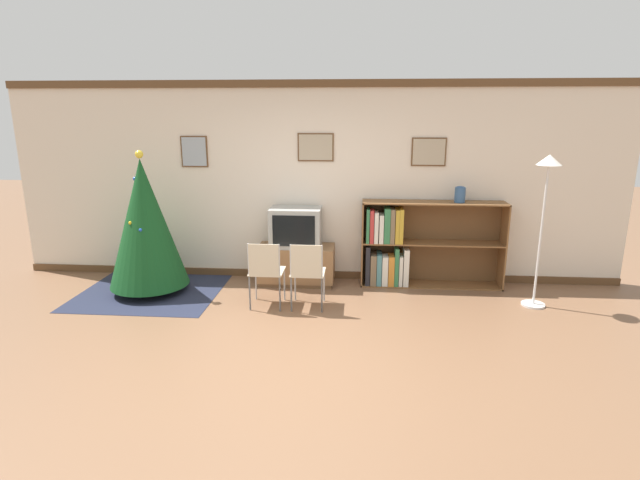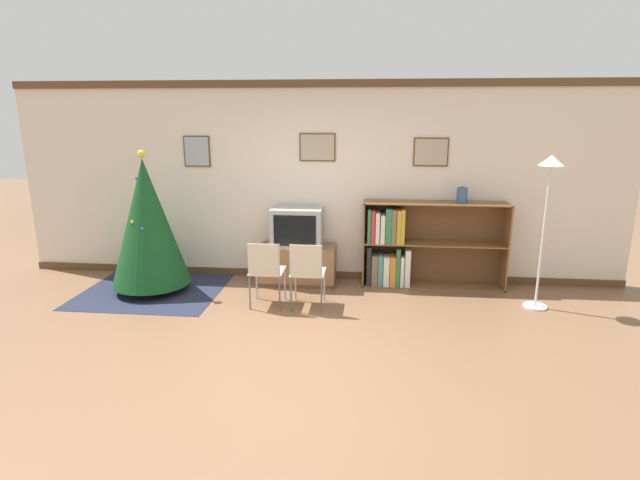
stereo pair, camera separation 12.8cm
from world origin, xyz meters
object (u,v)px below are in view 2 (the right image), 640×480
at_px(folding_chair_left, 266,270).
at_px(bookshelf, 407,247).
at_px(folding_chair_right, 307,271).
at_px(standing_lamp, 548,192).
at_px(vase, 462,195).
at_px(tv_console, 298,264).
at_px(television, 297,227).
at_px(christmas_tree, 147,223).

relative_size(folding_chair_left, bookshelf, 0.44).
bearing_deg(folding_chair_left, bookshelf, 29.79).
distance_m(folding_chair_right, standing_lamp, 2.91).
distance_m(folding_chair_right, vase, 2.27).
relative_size(bookshelf, standing_lamp, 1.03).
distance_m(tv_console, bookshelf, 1.49).
bearing_deg(vase, tv_console, -178.56).
bearing_deg(folding_chair_right, television, 105.13).
relative_size(christmas_tree, bookshelf, 0.97).
relative_size(vase, standing_lamp, 0.11).
height_order(tv_console, vase, vase).
relative_size(christmas_tree, television, 2.70).
relative_size(tv_console, bookshelf, 0.55).
bearing_deg(folding_chair_left, tv_console, 74.91).
relative_size(folding_chair_left, folding_chair_right, 1.00).
bearing_deg(bookshelf, standing_lamp, -23.36).
bearing_deg(christmas_tree, tv_console, 14.97).
bearing_deg(standing_lamp, bookshelf, 156.64).
distance_m(television, standing_lamp, 3.10).
height_order(folding_chair_left, bookshelf, bookshelf).
height_order(christmas_tree, folding_chair_left, christmas_tree).
relative_size(tv_console, television, 1.52).
height_order(television, folding_chair_right, television).
bearing_deg(christmas_tree, television, 14.90).
bearing_deg(standing_lamp, vase, 142.51).
distance_m(bookshelf, standing_lamp, 1.86).
height_order(folding_chair_right, bookshelf, bookshelf).
xyz_separation_m(christmas_tree, television, (1.86, 0.50, -0.13)).
distance_m(folding_chair_left, standing_lamp, 3.38).
xyz_separation_m(folding_chair_left, bookshelf, (1.72, 0.98, 0.06)).
relative_size(television, folding_chair_right, 0.83).
bearing_deg(tv_console, standing_lamp, -11.19).
bearing_deg(bookshelf, folding_chair_right, -141.18).
relative_size(folding_chair_right, standing_lamp, 0.45).
xyz_separation_m(christmas_tree, tv_console, (1.86, 0.50, -0.65)).
bearing_deg(christmas_tree, folding_chair_right, -11.29).
height_order(tv_console, television, television).
xyz_separation_m(folding_chair_right, bookshelf, (1.22, 0.98, 0.06)).
xyz_separation_m(christmas_tree, folding_chair_right, (2.11, -0.42, -0.44)).
xyz_separation_m(tv_console, standing_lamp, (2.98, -0.59, 1.13)).
height_order(television, bookshelf, bookshelf).
height_order(vase, standing_lamp, standing_lamp).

